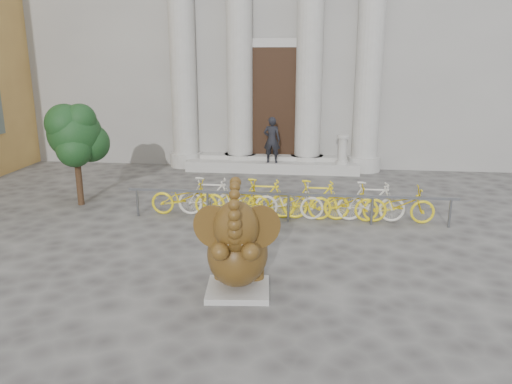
# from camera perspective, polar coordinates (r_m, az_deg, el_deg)

# --- Properties ---
(ground) EXTENTS (80.00, 80.00, 0.00)m
(ground) POSITION_cam_1_polar(r_m,az_deg,el_deg) (8.81, -3.30, -11.21)
(ground) COLOR #474442
(ground) RESTS_ON ground
(classical_building) EXTENTS (22.00, 10.70, 12.00)m
(classical_building) POSITION_cam_1_polar(r_m,az_deg,el_deg) (22.83, 3.25, 20.49)
(classical_building) COLOR gray
(classical_building) RESTS_ON ground
(entrance_steps) EXTENTS (6.00, 1.20, 0.36)m
(entrance_steps) POSITION_cam_1_polar(r_m,az_deg,el_deg) (17.62, 1.88, 3.05)
(entrance_steps) COLOR #A8A59E
(entrance_steps) RESTS_ON ground
(elephant_statue) EXTENTS (1.42, 1.62, 2.13)m
(elephant_statue) POSITION_cam_1_polar(r_m,az_deg,el_deg) (8.40, -2.13, -6.79)
(elephant_statue) COLOR #A8A59E
(elephant_statue) RESTS_ON ground
(bike_rack) EXTENTS (8.00, 0.53, 1.00)m
(bike_rack) POSITION_cam_1_polar(r_m,az_deg,el_deg) (12.36, 3.79, -0.82)
(bike_rack) COLOR slate
(bike_rack) RESTS_ON ground
(tree) EXTENTS (1.58, 1.44, 2.75)m
(tree) POSITION_cam_1_polar(r_m,az_deg,el_deg) (14.01, -19.94, 6.14)
(tree) COLOR #332114
(tree) RESTS_ON ground
(pedestrian) EXTENTS (0.60, 0.41, 1.58)m
(pedestrian) POSITION_cam_1_polar(r_m,az_deg,el_deg) (17.10, 1.82, 5.97)
(pedestrian) COLOR black
(pedestrian) RESTS_ON entrance_steps
(balustrade_post) EXTENTS (0.41, 0.41, 0.99)m
(balustrade_post) POSITION_cam_1_polar(r_m,az_deg,el_deg) (17.18, 9.85, 4.68)
(balustrade_post) COLOR #A8A59E
(balustrade_post) RESTS_ON entrance_steps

